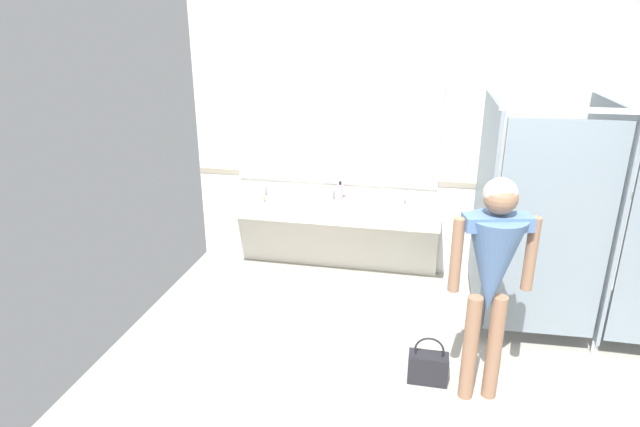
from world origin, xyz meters
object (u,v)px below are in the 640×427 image
Objects in this scene: handbag at (428,367)px; paper_cup at (262,199)px; soap_dispenser at (340,192)px; person_standing at (492,265)px.

paper_cup is at bearing 139.42° from handbag.
person_standing is at bearing -54.25° from soap_dispenser.
soap_dispenser is (-1.03, 1.86, 0.80)m from handbag.
handbag is 2.54m from paper_cup.
handbag is 1.92× the size of soap_dispenser.
paper_cup is (-2.22, 1.68, -0.22)m from person_standing.
person_standing is 2.42m from soap_dispenser.
person_standing reaches higher than soap_dispenser.
paper_cup is at bearing -161.06° from soap_dispenser.
person_standing is 1.04m from handbag.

